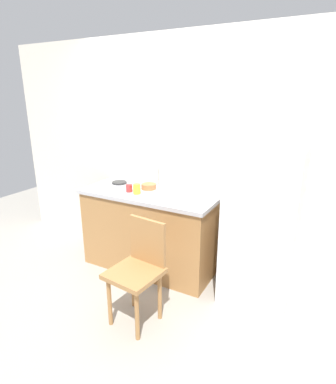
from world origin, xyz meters
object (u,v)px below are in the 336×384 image
Objects in this scene: refrigerator at (261,226)px; terracotta_bowl at (149,186)px; cup_yellow at (137,189)px; dish_tray at (174,191)px; cup_red at (129,188)px; chair at (139,267)px; hotplate at (119,183)px.

refrigerator is 9.07× the size of terracotta_bowl.
cup_yellow is (-0.02, -0.21, 0.02)m from terracotta_bowl.
dish_tray is 3.46× the size of cup_red.
chair is 0.98m from cup_red.
cup_red is at bearing 169.09° from cup_yellow.
cup_yellow is (-0.45, 0.66, 0.44)m from chair.
dish_tray is at bearing 103.90° from chair.
cup_yellow reaches higher than terracotta_bowl.
hotplate is at bearing 139.91° from chair.
terracotta_bowl is at bearing 178.25° from dish_tray.
hotplate is at bearing 149.89° from cup_yellow.
chair is at bearing -135.72° from refrigerator.
refrigerator reaches higher than terracotta_bowl.
cup_red is 0.12m from cup_yellow.
cup_red reaches higher than hotplate.
chair is 0.96m from dish_tray.
dish_tray is at bearing -1.75° from terracotta_bowl.
refrigerator is 8.60× the size of hotplate.
cup_red is 0.76× the size of cup_yellow.
chair is at bearing -56.02° from cup_yellow.
terracotta_bowl is at bearing 122.88° from chair.
cup_red reaches higher than dish_tray.
chair is at bearing -50.77° from cup_red.
dish_tray is 0.32m from terracotta_bowl.
terracotta_bowl is at bearing 55.06° from cup_red.
terracotta_bowl is at bearing -3.40° from hotplate.
cup_yellow is at bearing -149.72° from dish_tray.
chair is 1.29m from hotplate.
cup_yellow is (0.40, -0.23, 0.04)m from hotplate.
dish_tray is 0.48m from cup_red.
terracotta_bowl is at bearing 176.50° from refrigerator.
refrigerator is 1.39m from cup_red.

